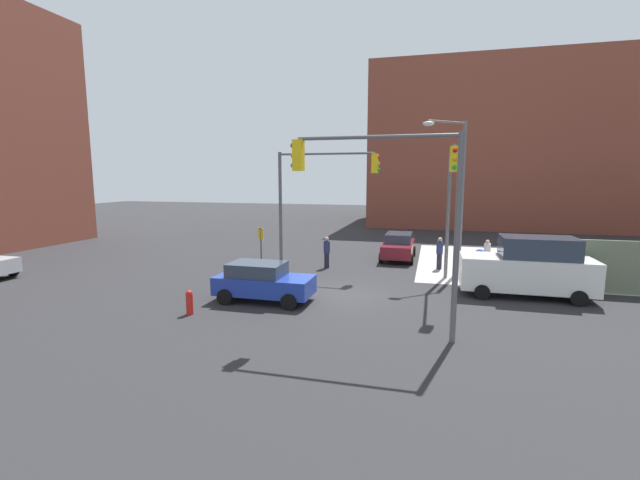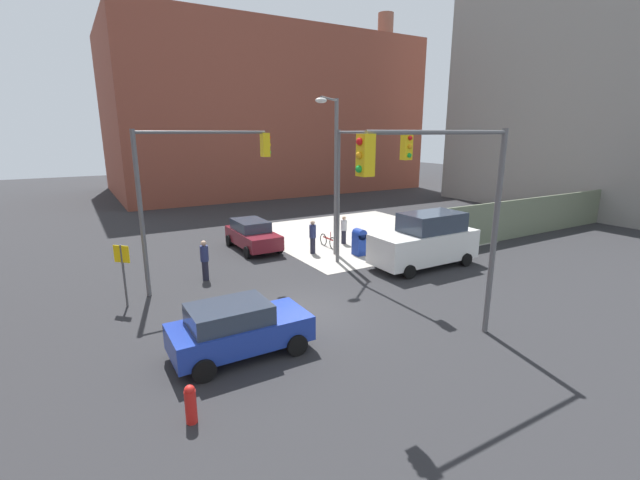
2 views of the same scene
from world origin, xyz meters
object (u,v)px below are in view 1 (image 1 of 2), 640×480
Objects in this scene: sedan_maroon at (398,246)px; pedestrian_crossing at (487,254)px; pedestrian_walking_north at (327,252)px; traffic_signal_nw_corner at (317,187)px; van_white_delivery at (528,267)px; mailbox_blue at (480,263)px; fire_hydrant at (189,302)px; bicycle_leaning_on_fence at (464,262)px; street_lamp_corner at (457,186)px; pedestrian_waiting at (440,253)px; traffic_signal_ne_corner at (451,189)px; hatchback_blue at (263,281)px; traffic_signal_se_corner at (390,194)px.

pedestrian_crossing is (5.07, -1.56, 0.01)m from sedan_maroon.
sedan_maroon is at bearing -110.33° from pedestrian_walking_north.
van_white_delivery is (10.20, -2.70, -3.36)m from traffic_signal_nw_corner.
mailbox_blue reaches higher than fire_hydrant.
pedestrian_walking_north is at bearing -165.28° from bicycle_leaning_on_fence.
sedan_maroon is 2.58× the size of pedestrian_crossing.
van_white_delivery is at bearing -14.82° from traffic_signal_nw_corner.
street_lamp_corner is (7.28, 1.06, 0.06)m from traffic_signal_nw_corner.
van_white_delivery is at bearing -174.67° from pedestrian_walking_north.
street_lamp_corner is 3.93m from pedestrian_waiting.
street_lamp_corner reaches higher than bicycle_leaning_on_fence.
hatchback_blue is (-7.51, -4.38, -3.77)m from traffic_signal_ne_corner.
traffic_signal_se_corner is 10.92m from mailbox_blue.
van_white_delivery is 3.27× the size of pedestrian_crossing.
fire_hydrant is at bearing 108.51° from pedestrian_crossing.
fire_hydrant is 0.57× the size of pedestrian_crossing.
pedestrian_waiting is (-2.00, 1.50, 0.19)m from mailbox_blue.
fire_hydrant is 14.20m from van_white_delivery.
traffic_signal_ne_corner reaches higher than van_white_delivery.
traffic_signal_nw_corner reaches higher than pedestrian_walking_north.
traffic_signal_nw_corner is 1.20× the size of van_white_delivery.
street_lamp_corner reaches higher than sedan_maroon.
street_lamp_corner is 4.66m from pedestrian_crossing.
street_lamp_corner reaches higher than pedestrian_waiting.
bicycle_leaning_on_fence reaches higher than fire_hydrant.
traffic_signal_se_corner is at bearing -111.59° from mailbox_blue.
traffic_signal_nw_corner is at bearing 87.20° from pedestrian_walking_north.
street_lamp_corner is at bearing -112.56° from bicycle_leaning_on_fence.
pedestrian_waiting is (2.47, -2.46, 0.11)m from sedan_maroon.
traffic_signal_ne_corner is at bearing -103.36° from bicycle_leaning_on_fence.
van_white_delivery reaches higher than sedan_maroon.
traffic_signal_se_corner is 1.20× the size of van_white_delivery.
sedan_maroon is at bearing -80.74° from pedestrian_waiting.
traffic_signal_ne_corner is 3.94× the size of pedestrian_crossing.
bicycle_leaning_on_fence is (7.96, 2.70, -4.29)m from traffic_signal_nw_corner.
hatchback_blue is at bearing -149.72° from traffic_signal_ne_corner.
bicycle_leaning_on_fence is (-0.60, 2.20, -0.42)m from mailbox_blue.
mailbox_blue is (1.70, 2.44, -3.85)m from traffic_signal_ne_corner.
traffic_signal_se_corner is (4.80, -9.00, -0.01)m from traffic_signal_nw_corner.
traffic_signal_nw_corner and traffic_signal_se_corner have the same top height.
street_lamp_corner is 11.50m from hatchback_blue.
mailbox_blue is at bearing 36.52° from hatchback_blue.
van_white_delivery is at bearing -67.43° from bicycle_leaning_on_fence.
sedan_maroon is at bearing 47.53° from traffic_signal_nw_corner.
pedestrian_walking_north is at bearing 62.82° from traffic_signal_nw_corner.
pedestrian_walking_north reaches higher than sedan_maroon.
pedestrian_crossing is (-1.04, 5.60, -0.42)m from van_white_delivery.
traffic_signal_ne_corner is at bearing 58.51° from pedestrian_waiting.
pedestrian_waiting reaches higher than mailbox_blue.
van_white_delivery is at bearing -52.13° from street_lamp_corner.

